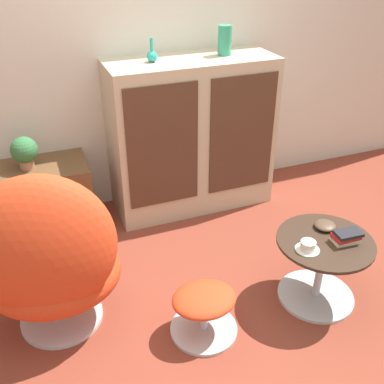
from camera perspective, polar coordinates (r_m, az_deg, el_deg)
The scene contains 13 objects.
ground_plane at distance 2.71m, azimuth 2.43°, elevation -14.54°, with size 12.00×12.00×0.00m, color brown.
wall_back at distance 3.33m, azimuth -7.47°, elevation 19.58°, with size 6.40×0.06×2.60m.
sideboard at distance 3.39m, azimuth -0.07°, elevation 7.16°, with size 1.20×0.48×1.15m.
tv_console at distance 3.37m, azimuth -18.37°, elevation -0.81°, with size 0.66×0.43×0.51m.
egg_chair at distance 2.40m, azimuth -17.80°, elevation -8.39°, with size 0.83×0.78×0.99m.
ottoman at distance 2.47m, azimuth 1.55°, elevation -14.31°, with size 0.37×0.37×0.28m.
coffee_table at distance 2.72m, azimuth 16.03°, elevation -9.04°, with size 0.54×0.54×0.42m.
vase_leftmost at distance 3.11m, azimuth -5.11°, elevation 16.89°, with size 0.07×0.07×0.16m.
vase_inner_left at distance 3.28m, azimuth 4.17°, elevation 18.67°, with size 0.10×0.10×0.20m.
potted_plant at distance 3.19m, azimuth -20.52°, elevation 4.87°, with size 0.18×0.18×0.23m.
teacup at distance 2.50m, azimuth 14.48°, elevation -6.73°, with size 0.13×0.13×0.06m.
book_stack at distance 2.62m, azimuth 19.03°, elevation -5.38°, with size 0.16×0.11×0.07m.
bowl at distance 2.70m, azimuth 16.55°, elevation -4.08°, with size 0.12×0.12×0.04m.
Camera 1 is at (-0.80, -1.74, 1.92)m, focal length 42.00 mm.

